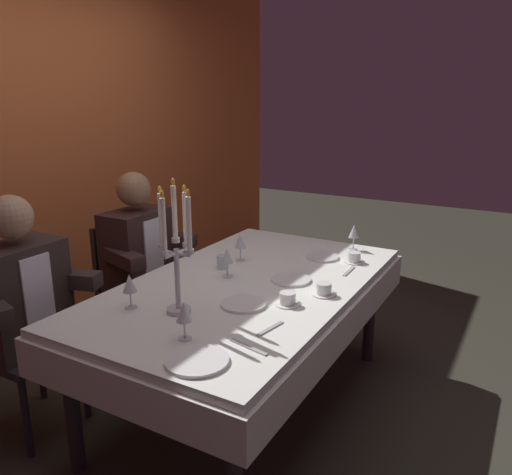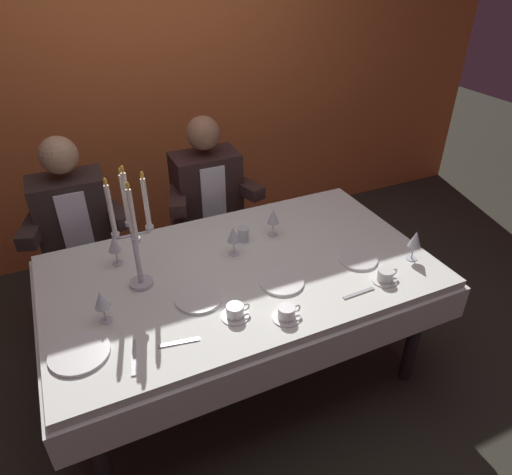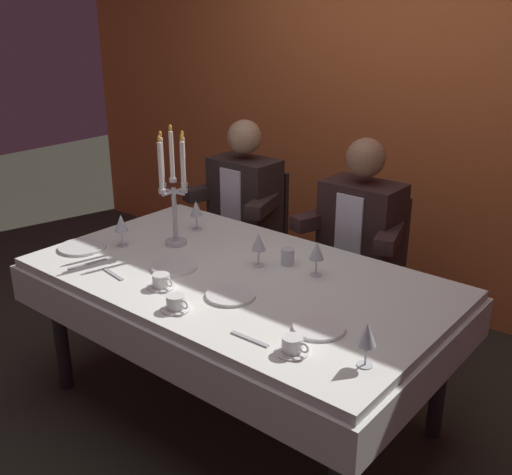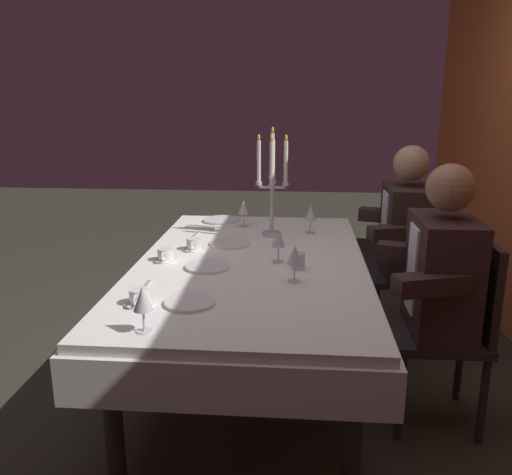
% 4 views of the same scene
% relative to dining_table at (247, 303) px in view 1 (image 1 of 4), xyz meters
% --- Properties ---
extents(ground_plane, '(12.00, 12.00, 0.00)m').
position_rel_dining_table_xyz_m(ground_plane, '(0.00, 0.00, -0.62)').
color(ground_plane, '#302F25').
extents(back_wall, '(6.00, 0.12, 2.70)m').
position_rel_dining_table_xyz_m(back_wall, '(0.00, 1.66, 0.73)').
color(back_wall, orange).
rests_on(back_wall, ground_plane).
extents(dining_table, '(1.94, 1.14, 0.74)m').
position_rel_dining_table_xyz_m(dining_table, '(0.00, 0.00, 0.00)').
color(dining_table, white).
rests_on(dining_table, ground_plane).
extents(candelabra, '(0.19, 0.19, 0.61)m').
position_rel_dining_table_xyz_m(candelabra, '(-0.48, 0.08, 0.41)').
color(candelabra, silver).
rests_on(candelabra, dining_table).
extents(dinner_plate_0, '(0.24, 0.24, 0.01)m').
position_rel_dining_table_xyz_m(dinner_plate_0, '(-0.80, -0.26, 0.13)').
color(dinner_plate_0, white).
rests_on(dinner_plate_0, dining_table).
extents(dinner_plate_1, '(0.21, 0.21, 0.01)m').
position_rel_dining_table_xyz_m(dinner_plate_1, '(0.13, -0.19, 0.13)').
color(dinner_plate_1, white).
rests_on(dinner_plate_1, dining_table).
extents(dinner_plate_2, '(0.20, 0.20, 0.01)m').
position_rel_dining_table_xyz_m(dinner_plate_2, '(0.57, -0.19, 0.13)').
color(dinner_plate_2, white).
rests_on(dinner_plate_2, dining_table).
extents(dinner_plate_3, '(0.22, 0.22, 0.01)m').
position_rel_dining_table_xyz_m(dinner_plate_3, '(-0.27, -0.14, 0.13)').
color(dinner_plate_3, white).
rests_on(dinner_plate_3, dining_table).
extents(wine_glass_0, '(0.07, 0.07, 0.16)m').
position_rel_dining_table_xyz_m(wine_glass_0, '(-0.55, 0.30, 0.24)').
color(wine_glass_0, silver).
rests_on(wine_glass_0, dining_table).
extents(wine_glass_1, '(0.07, 0.07, 0.16)m').
position_rel_dining_table_xyz_m(wine_glass_1, '(-0.68, -0.11, 0.24)').
color(wine_glass_1, silver).
rests_on(wine_glass_1, dining_table).
extents(wine_glass_2, '(0.07, 0.07, 0.16)m').
position_rel_dining_table_xyz_m(wine_glass_2, '(0.02, 0.13, 0.24)').
color(wine_glass_2, silver).
rests_on(wine_glass_2, dining_table).
extents(wine_glass_3, '(0.07, 0.07, 0.16)m').
position_rel_dining_table_xyz_m(wine_glass_3, '(0.29, 0.21, 0.23)').
color(wine_glass_3, silver).
rests_on(wine_glass_3, dining_table).
extents(wine_glass_4, '(0.07, 0.07, 0.16)m').
position_rel_dining_table_xyz_m(wine_glass_4, '(0.83, -0.29, 0.23)').
color(wine_glass_4, silver).
rests_on(wine_glass_4, dining_table).
extents(water_tumbler_0, '(0.06, 0.06, 0.08)m').
position_rel_dining_table_xyz_m(water_tumbler_0, '(0.11, 0.23, 0.16)').
color(water_tumbler_0, silver).
rests_on(water_tumbler_0, dining_table).
extents(coffee_cup_0, '(0.13, 0.12, 0.06)m').
position_rel_dining_table_xyz_m(coffee_cup_0, '(-0.16, -0.32, 0.15)').
color(coffee_cup_0, white).
rests_on(coffee_cup_0, dining_table).
extents(coffee_cup_1, '(0.13, 0.12, 0.06)m').
position_rel_dining_table_xyz_m(coffee_cup_1, '(0.04, -0.42, 0.15)').
color(coffee_cup_1, white).
rests_on(coffee_cup_1, dining_table).
extents(coffee_cup_2, '(0.13, 0.12, 0.06)m').
position_rel_dining_table_xyz_m(coffee_cup_2, '(0.59, -0.38, 0.15)').
color(coffee_cup_2, white).
rests_on(coffee_cup_2, dining_table).
extents(fork_0, '(0.17, 0.05, 0.01)m').
position_rel_dining_table_xyz_m(fork_0, '(-0.43, -0.37, 0.12)').
color(fork_0, '#B7B7BC').
rests_on(fork_0, dining_table).
extents(knife_1, '(0.06, 0.19, 0.01)m').
position_rel_dining_table_xyz_m(knife_1, '(-0.61, -0.37, 0.12)').
color(knife_1, '#B7B7BC').
rests_on(knife_1, dining_table).
extents(spoon_2, '(0.17, 0.02, 0.01)m').
position_rel_dining_table_xyz_m(spoon_2, '(0.42, -0.41, 0.12)').
color(spoon_2, '#B7B7BC').
rests_on(spoon_2, dining_table).
extents(seated_diner_0, '(0.63, 0.48, 1.24)m').
position_rel_dining_table_xyz_m(seated_diner_0, '(-0.70, 0.89, 0.11)').
color(seated_diner_0, '#282325').
rests_on(seated_diner_0, ground_plane).
extents(seated_diner_1, '(0.63, 0.48, 1.24)m').
position_rel_dining_table_xyz_m(seated_diner_1, '(0.13, 0.89, 0.11)').
color(seated_diner_1, '#282325').
rests_on(seated_diner_1, ground_plane).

